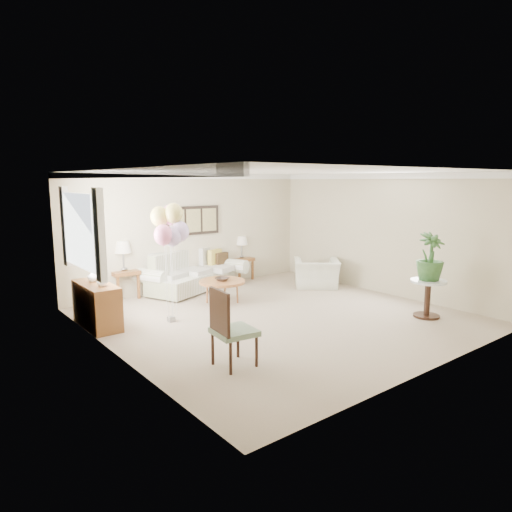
% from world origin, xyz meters
% --- Properties ---
extents(ground_plane, '(6.00, 6.00, 0.00)m').
position_xyz_m(ground_plane, '(0.00, 0.00, 0.00)').
color(ground_plane, tan).
extents(room_shell, '(6.04, 6.04, 2.60)m').
position_xyz_m(room_shell, '(-0.11, 0.09, 1.63)').
color(room_shell, '#B9AD90').
rests_on(room_shell, ground).
extents(wall_art_triptych, '(1.35, 0.06, 0.65)m').
position_xyz_m(wall_art_triptych, '(0.00, 2.96, 1.55)').
color(wall_art_triptych, black).
rests_on(wall_art_triptych, ground).
extents(sofa, '(2.73, 1.68, 0.89)m').
position_xyz_m(sofa, '(-0.17, 2.82, 0.35)').
color(sofa, white).
rests_on(sofa, ground).
extents(end_table_left, '(0.55, 0.50, 0.60)m').
position_xyz_m(end_table_left, '(-1.66, 3.01, 0.50)').
color(end_table_left, brown).
rests_on(end_table_left, ground).
extents(end_table_right, '(0.50, 0.46, 0.55)m').
position_xyz_m(end_table_right, '(1.38, 3.00, 0.46)').
color(end_table_right, brown).
rests_on(end_table_right, ground).
extents(lamp_left, '(0.35, 0.35, 0.62)m').
position_xyz_m(lamp_left, '(-1.66, 3.01, 1.07)').
color(lamp_left, gray).
rests_on(lamp_left, end_table_left).
extents(lamp_right, '(0.31, 0.31, 0.54)m').
position_xyz_m(lamp_right, '(1.38, 3.00, 0.96)').
color(lamp_right, gray).
rests_on(lamp_right, end_table_right).
extents(coffee_table, '(0.93, 0.93, 0.47)m').
position_xyz_m(coffee_table, '(-0.27, 1.42, 0.43)').
color(coffee_table, '#A66A30').
rests_on(coffee_table, ground).
extents(decor_bowl, '(0.35, 0.35, 0.07)m').
position_xyz_m(decor_bowl, '(-0.28, 1.40, 0.50)').
color(decor_bowl, '#2E231D').
rests_on(decor_bowl, coffee_table).
extents(armchair, '(1.33, 1.31, 0.65)m').
position_xyz_m(armchair, '(2.24, 1.25, 0.32)').
color(armchair, white).
rests_on(armchair, ground).
extents(side_table, '(0.63, 0.63, 0.68)m').
position_xyz_m(side_table, '(2.12, -1.65, 0.52)').
color(side_table, silver).
rests_on(side_table, ground).
extents(potted_plant, '(0.59, 0.59, 0.86)m').
position_xyz_m(potted_plant, '(2.12, -1.65, 1.11)').
color(potted_plant, '#274D21').
rests_on(potted_plant, side_table).
extents(accent_chair, '(0.58, 0.58, 1.07)m').
position_xyz_m(accent_chair, '(-1.98, -1.29, 0.56)').
color(accent_chair, gray).
rests_on(accent_chair, ground).
extents(credenza, '(0.46, 1.20, 0.74)m').
position_xyz_m(credenza, '(-2.76, 1.50, 0.37)').
color(credenza, brown).
rests_on(credenza, ground).
extents(vase_white, '(0.19, 0.19, 0.18)m').
position_xyz_m(vase_white, '(-2.74, 1.24, 0.83)').
color(vase_white, white).
rests_on(vase_white, credenza).
extents(vase_sage, '(0.24, 0.24, 0.19)m').
position_xyz_m(vase_sage, '(-2.74, 1.68, 0.84)').
color(vase_sage, silver).
rests_on(vase_sage, credenza).
extents(balloon_cluster, '(0.64, 0.57, 2.08)m').
position_xyz_m(balloon_cluster, '(-1.64, 0.94, 1.70)').
color(balloon_cluster, gray).
rests_on(balloon_cluster, ground).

